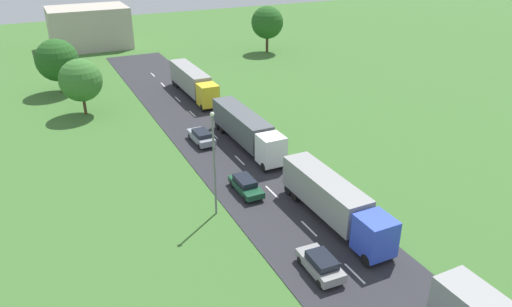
% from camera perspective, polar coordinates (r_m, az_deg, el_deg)
% --- Properties ---
extents(road, '(10.00, 140.00, 0.06)m').
position_cam_1_polar(road, '(36.56, 10.98, -13.21)').
color(road, '#2B2B30').
rests_on(road, ground).
extents(lane_marking_centre, '(0.16, 120.68, 0.01)m').
position_cam_1_polar(lane_marking_centre, '(34.32, 14.87, -16.61)').
color(lane_marking_centre, white).
rests_on(lane_marking_centre, road).
extents(truck_second, '(2.59, 12.96, 3.57)m').
position_cam_1_polar(truck_second, '(40.29, 9.12, -5.46)').
color(truck_second, blue).
rests_on(truck_second, road).
extents(truck_third, '(2.58, 14.10, 3.64)m').
position_cam_1_polar(truck_third, '(53.52, -1.15, 2.97)').
color(truck_third, white).
rests_on(truck_third, road).
extents(truck_fourth, '(2.52, 14.48, 3.77)m').
position_cam_1_polar(truck_fourth, '(70.64, -7.45, 8.42)').
color(truck_fourth, yellow).
rests_on(truck_fourth, road).
extents(car_third, '(1.95, 4.15, 1.51)m').
position_cam_1_polar(car_third, '(35.36, 7.60, -12.75)').
color(car_third, gray).
rests_on(car_third, road).
extents(car_fourth, '(1.76, 4.49, 1.40)m').
position_cam_1_polar(car_fourth, '(44.74, -1.22, -3.73)').
color(car_fourth, '#19472D').
rests_on(car_fourth, road).
extents(car_fifth, '(1.96, 4.60, 1.47)m').
position_cam_1_polar(car_fifth, '(55.13, -6.45, 2.01)').
color(car_fifth, '#8C939E').
rests_on(car_fifth, road).
extents(lamppost_second, '(0.36, 0.36, 9.30)m').
position_cam_1_polar(lamppost_second, '(39.72, -4.95, -0.74)').
color(lamppost_second, slate).
rests_on(lamppost_second, ground).
extents(tree_oak, '(5.42, 5.42, 7.33)m').
position_cam_1_polar(tree_oak, '(66.12, -19.93, 8.10)').
color(tree_oak, '#513823').
rests_on(tree_oak, ground).
extents(tree_birch, '(6.10, 6.10, 8.73)m').
position_cam_1_polar(tree_birch, '(95.40, 1.33, 15.16)').
color(tree_birch, '#513823').
rests_on(tree_birch, ground).
extents(tree_maple, '(6.08, 6.08, 7.87)m').
position_cam_1_polar(tree_maple, '(76.65, -22.35, 10.11)').
color(tree_maple, '#513823').
rests_on(tree_maple, ground).
extents(distant_building, '(15.03, 10.48, 7.94)m').
position_cam_1_polar(distant_building, '(104.94, -19.02, 13.84)').
color(distant_building, '#B2A899').
rests_on(distant_building, ground).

